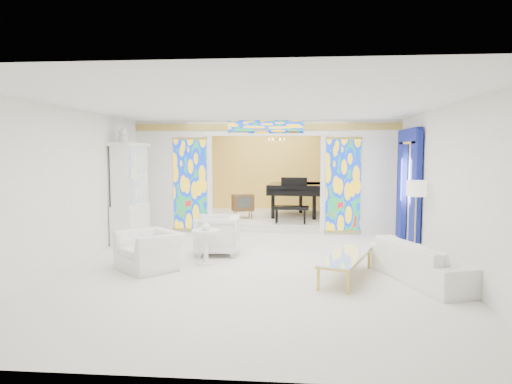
# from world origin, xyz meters

# --- Properties ---
(floor) EXTENTS (12.00, 12.00, 0.00)m
(floor) POSITION_xyz_m (0.00, 0.00, 0.00)
(floor) COLOR silver
(floor) RESTS_ON ground
(ceiling) EXTENTS (7.00, 12.00, 0.02)m
(ceiling) POSITION_xyz_m (0.00, 0.00, 3.00)
(ceiling) COLOR white
(ceiling) RESTS_ON wall_back
(wall_back) EXTENTS (7.00, 0.02, 3.00)m
(wall_back) POSITION_xyz_m (0.00, 6.00, 1.50)
(wall_back) COLOR white
(wall_back) RESTS_ON floor
(wall_front) EXTENTS (7.00, 0.02, 3.00)m
(wall_front) POSITION_xyz_m (0.00, -6.00, 1.50)
(wall_front) COLOR white
(wall_front) RESTS_ON floor
(wall_left) EXTENTS (0.02, 12.00, 3.00)m
(wall_left) POSITION_xyz_m (-3.50, 0.00, 1.50)
(wall_left) COLOR white
(wall_left) RESTS_ON floor
(wall_right) EXTENTS (0.02, 12.00, 3.00)m
(wall_right) POSITION_xyz_m (3.50, 0.00, 1.50)
(wall_right) COLOR white
(wall_right) RESTS_ON floor
(partition_wall) EXTENTS (7.00, 0.22, 3.00)m
(partition_wall) POSITION_xyz_m (0.00, 2.00, 1.65)
(partition_wall) COLOR white
(partition_wall) RESTS_ON floor
(stained_glass_left) EXTENTS (0.90, 0.04, 2.40)m
(stained_glass_left) POSITION_xyz_m (-2.03, 1.89, 1.30)
(stained_glass_left) COLOR gold
(stained_glass_left) RESTS_ON partition_wall
(stained_glass_right) EXTENTS (0.90, 0.04, 2.40)m
(stained_glass_right) POSITION_xyz_m (2.03, 1.89, 1.30)
(stained_glass_right) COLOR gold
(stained_glass_right) RESTS_ON partition_wall
(stained_glass_transom) EXTENTS (2.00, 0.04, 0.34)m
(stained_glass_transom) POSITION_xyz_m (0.00, 1.89, 2.82)
(stained_glass_transom) COLOR gold
(stained_glass_transom) RESTS_ON partition_wall
(alcove_platform) EXTENTS (6.80, 3.80, 0.18)m
(alcove_platform) POSITION_xyz_m (0.00, 4.10, 0.09)
(alcove_platform) COLOR silver
(alcove_platform) RESTS_ON floor
(gold_curtain_back) EXTENTS (6.70, 0.10, 2.90)m
(gold_curtain_back) POSITION_xyz_m (0.00, 5.88, 1.50)
(gold_curtain_back) COLOR #FFCD58
(gold_curtain_back) RESTS_ON wall_back
(chandelier) EXTENTS (0.48, 0.48, 0.30)m
(chandelier) POSITION_xyz_m (0.20, 4.00, 2.55)
(chandelier) COLOR gold
(chandelier) RESTS_ON ceiling
(blue_drapes) EXTENTS (0.14, 1.85, 2.65)m
(blue_drapes) POSITION_xyz_m (3.40, 0.70, 1.58)
(blue_drapes) COLOR navy
(blue_drapes) RESTS_ON wall_right
(china_cabinet) EXTENTS (0.56, 1.46, 2.72)m
(china_cabinet) POSITION_xyz_m (-3.22, 0.60, 1.17)
(china_cabinet) COLOR white
(china_cabinet) RESTS_ON floor
(armchair_left) EXTENTS (1.43, 1.42, 0.70)m
(armchair_left) POSITION_xyz_m (-1.91, -2.04, 0.35)
(armchair_left) COLOR white
(armchair_left) RESTS_ON floor
(armchair_right) EXTENTS (0.96, 0.94, 0.83)m
(armchair_right) POSITION_xyz_m (-0.87, -0.70, 0.42)
(armchair_right) COLOR silver
(armchair_right) RESTS_ON floor
(sofa) EXTENTS (1.57, 2.42, 0.66)m
(sofa) POSITION_xyz_m (2.95, -2.38, 0.33)
(sofa) COLOR silver
(sofa) RESTS_ON floor
(side_table) EXTENTS (0.62, 0.62, 0.66)m
(side_table) POSITION_xyz_m (-0.94, -1.54, 0.44)
(side_table) COLOR white
(side_table) RESTS_ON floor
(vase) EXTENTS (0.20, 0.20, 0.18)m
(vase) POSITION_xyz_m (-0.94, -1.54, 0.76)
(vase) COLOR white
(vase) RESTS_ON side_table
(coffee_table) EXTENTS (1.14, 1.91, 0.41)m
(coffee_table) POSITION_xyz_m (1.65, -2.37, 0.37)
(coffee_table) COLOR white
(coffee_table) RESTS_ON floor
(floor_lamp) EXTENTS (0.51, 0.51, 1.59)m
(floor_lamp) POSITION_xyz_m (3.20, -0.79, 1.36)
(floor_lamp) COLOR gold
(floor_lamp) RESTS_ON floor
(grand_piano) EXTENTS (2.11, 3.13, 1.23)m
(grand_piano) POSITION_xyz_m (0.96, 4.19, 1.01)
(grand_piano) COLOR black
(grand_piano) RESTS_ON alcove_platform
(tv_console) EXTENTS (0.72, 0.60, 0.71)m
(tv_console) POSITION_xyz_m (-0.79, 3.42, 0.64)
(tv_console) COLOR brown
(tv_console) RESTS_ON alcove_platform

